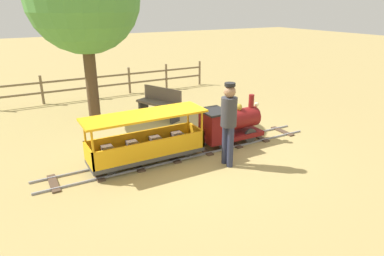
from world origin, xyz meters
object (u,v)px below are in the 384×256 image
Objects in this scene: conductor_person at (229,118)px; locomotive at (229,124)px; passenger_car at (146,143)px; park_bench at (160,103)px.

locomotive is at bearing 143.41° from conductor_person.
passenger_car is at bearing -90.00° from locomotive.
park_bench is (-2.48, 1.39, -0.01)m from passenger_car.
conductor_person is 1.20× the size of park_bench.
conductor_person is (0.83, -0.62, 0.47)m from locomotive.
passenger_car is 1.74× the size of park_bench.
locomotive is 2.54m from park_bench.
locomotive is at bearing 90.00° from passenger_car.
conductor_person is (0.83, 1.33, 0.53)m from passenger_car.
park_bench is at bearing 150.69° from passenger_car.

